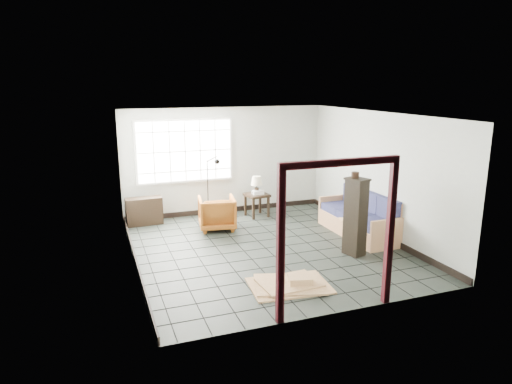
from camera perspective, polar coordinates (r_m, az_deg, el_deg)
name	(u,v)px	position (r m, az deg, el deg)	size (l,w,h in m)	color
ground	(266,248)	(9.03, 1.23, -7.04)	(5.50, 5.50, 0.00)	black
room_shell	(266,164)	(8.61, 1.22, 3.54)	(5.02, 5.52, 2.61)	silver
window_panel	(185,151)	(10.89, -8.89, 5.08)	(2.32, 0.08, 1.52)	silver
doorway_trim	(339,219)	(6.28, 10.29, -3.29)	(1.80, 0.08, 2.20)	#370C12
futon_sofa	(361,219)	(9.98, 12.98, -3.35)	(0.82, 2.09, 0.92)	#A86D4C
armchair	(217,211)	(10.11, -4.92, -2.43)	(0.78, 0.73, 0.80)	brown
side_table	(257,198)	(11.00, 0.10, -0.72)	(0.58, 0.58, 0.56)	black
table_lamp	(257,182)	(10.91, 0.08, 1.31)	(0.28, 0.28, 0.43)	black
projector	(258,192)	(10.93, 0.22, -0.03)	(0.26, 0.20, 0.09)	silver
floor_lamp	(212,186)	(10.80, -5.47, 0.80)	(0.39, 0.27, 1.50)	black
console_shelf	(144,211)	(10.71, -13.80, -2.33)	(0.82, 0.34, 0.63)	black
tall_shelf	(355,216)	(8.69, 12.33, -2.98)	(0.41, 0.47, 1.47)	black
pot	(355,175)	(8.53, 12.29, 2.09)	(0.17, 0.17, 0.11)	black
open_box	(360,227)	(9.93, 12.86, -4.33)	(0.98, 0.71, 0.50)	#966748
cardboard_pile	(291,284)	(7.44, 4.37, -11.35)	(1.34, 1.10, 0.18)	#966748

